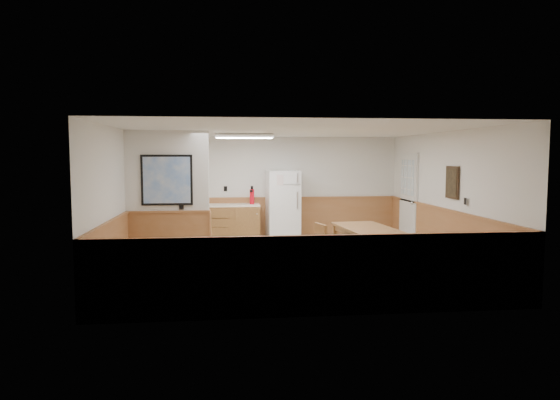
{
  "coord_description": "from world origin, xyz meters",
  "views": [
    {
      "loc": [
        -1.18,
        -9.09,
        2.03
      ],
      "look_at": [
        -0.15,
        0.4,
        1.19
      ],
      "focal_mm": 32.0,
      "sensor_mm": 36.0,
      "label": 1
    }
  ],
  "objects": [
    {
      "name": "fluorescent_fixture",
      "position": [
        -0.8,
        1.3,
        2.45
      ],
      "size": [
        1.2,
        0.3,
        0.09
      ],
      "color": "silver",
      "rests_on": "ceiling"
    },
    {
      "name": "dining_table",
      "position": [
        1.35,
        -0.4,
        0.66
      ],
      "size": [
        1.0,
        1.77,
        0.75
      ],
      "rotation": [
        0.0,
        0.0,
        0.09
      ],
      "color": "#A46D3C",
      "rests_on": "ground"
    },
    {
      "name": "soap_bottle",
      "position": [
        -2.31,
        2.68,
        1.01
      ],
      "size": [
        0.09,
        0.09,
        0.22
      ],
      "primitive_type": "cylinder",
      "rotation": [
        0.0,
        0.0,
        0.28
      ],
      "color": "#198B2D",
      "rests_on": "kitchen_counter"
    },
    {
      "name": "ceiling",
      "position": [
        0.0,
        0.0,
        2.5
      ],
      "size": [
        6.0,
        6.0,
        0.02
      ],
      "primitive_type": "cube",
      "color": "silver",
      "rests_on": "back_wall"
    },
    {
      "name": "wainscot_right",
      "position": [
        2.98,
        0.0,
        0.5
      ],
      "size": [
        0.04,
        6.0,
        1.0
      ],
      "primitive_type": "cube",
      "color": "#A76E42",
      "rests_on": "ground"
    },
    {
      "name": "partition_wall",
      "position": [
        -2.25,
        0.19,
        1.23
      ],
      "size": [
        1.5,
        0.2,
        2.5
      ],
      "color": "white",
      "rests_on": "ground"
    },
    {
      "name": "dining_bench",
      "position": [
        2.71,
        -0.49,
        0.34
      ],
      "size": [
        0.36,
        1.51,
        0.45
      ],
      "rotation": [
        0.0,
        0.0,
        -0.02
      ],
      "color": "#A46D3C",
      "rests_on": "ground"
    },
    {
      "name": "exterior_door",
      "position": [
        2.96,
        1.9,
        1.05
      ],
      "size": [
        0.07,
        1.02,
        2.15
      ],
      "color": "silver",
      "rests_on": "ground"
    },
    {
      "name": "wall_painting",
      "position": [
        2.97,
        -0.3,
        1.55
      ],
      "size": [
        0.04,
        0.5,
        0.6
      ],
      "color": "#332314",
      "rests_on": "right_wall"
    },
    {
      "name": "ground",
      "position": [
        0.0,
        0.0,
        0.0
      ],
      "size": [
        6.0,
        6.0,
        0.0
      ],
      "primitive_type": "plane",
      "color": "tan",
      "rests_on": "ground"
    },
    {
      "name": "refrigerator",
      "position": [
        0.15,
        2.63,
        0.85
      ],
      "size": [
        0.79,
        0.75,
        1.69
      ],
      "rotation": [
        0.0,
        0.0,
        0.06
      ],
      "color": "white",
      "rests_on": "ground"
    },
    {
      "name": "wainscot_left",
      "position": [
        -2.98,
        0.0,
        0.5
      ],
      "size": [
        0.04,
        6.0,
        1.0
      ],
      "primitive_type": "cube",
      "color": "#A76E42",
      "rests_on": "ground"
    },
    {
      "name": "wainscot_back",
      "position": [
        0.0,
        2.98,
        0.5
      ],
      "size": [
        6.0,
        0.04,
        1.0
      ],
      "primitive_type": "cube",
      "color": "#A76E42",
      "rests_on": "ground"
    },
    {
      "name": "kitchen_window",
      "position": [
        -2.1,
        2.98,
        1.55
      ],
      "size": [
        0.8,
        0.04,
        1.0
      ],
      "color": "silver",
      "rests_on": "back_wall"
    },
    {
      "name": "fire_extinguisher",
      "position": [
        -0.58,
        2.67,
        1.09
      ],
      "size": [
        0.14,
        0.14,
        0.43
      ],
      "rotation": [
        0.0,
        0.0,
        0.3
      ],
      "color": "red",
      "rests_on": "kitchen_counter"
    },
    {
      "name": "dining_chair",
      "position": [
        0.56,
        -0.54,
        0.49
      ],
      "size": [
        0.69,
        0.54,
        0.85
      ],
      "rotation": [
        0.0,
        0.0,
        0.22
      ],
      "color": "#A46D3C",
      "rests_on": "ground"
    },
    {
      "name": "left_wall",
      "position": [
        -3.0,
        0.0,
        1.25
      ],
      "size": [
        0.02,
        6.0,
        2.5
      ],
      "primitive_type": "cube",
      "color": "white",
      "rests_on": "ground"
    },
    {
      "name": "back_wall",
      "position": [
        0.0,
        3.0,
        1.25
      ],
      "size": [
        6.0,
        0.02,
        2.5
      ],
      "primitive_type": "cube",
      "color": "white",
      "rests_on": "ground"
    },
    {
      "name": "kitchen_counter",
      "position": [
        -1.21,
        2.68,
        0.46
      ],
      "size": [
        2.2,
        0.61,
        1.0
      ],
      "color": "olive",
      "rests_on": "ground"
    },
    {
      "name": "right_wall",
      "position": [
        3.0,
        0.0,
        1.25
      ],
      "size": [
        0.02,
        6.0,
        2.5
      ],
      "primitive_type": "cube",
      "color": "white",
      "rests_on": "ground"
    }
  ]
}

